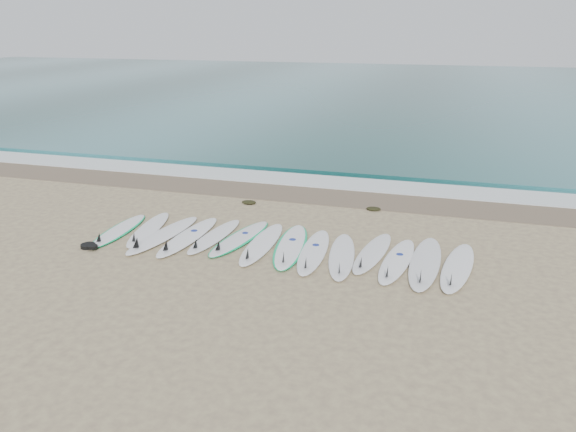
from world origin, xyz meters
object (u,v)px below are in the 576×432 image
(surfboard_7, at_px, (290,246))
(surfboard_13, at_px, (457,267))
(surfboard_0, at_px, (118,230))
(leash_coil, at_px, (89,246))

(surfboard_7, height_order, surfboard_13, surfboard_7)
(surfboard_0, relative_size, leash_coil, 5.14)
(surfboard_0, bearing_deg, leash_coil, -96.21)
(surfboard_13, height_order, leash_coil, surfboard_13)
(surfboard_0, bearing_deg, surfboard_7, -0.20)
(surfboard_0, xyz_separation_m, surfboard_7, (4.17, 0.20, 0.01))
(surfboard_13, relative_size, leash_coil, 5.89)
(surfboard_13, distance_m, leash_coil, 7.82)
(surfboard_7, distance_m, surfboard_13, 3.52)
(surfboard_7, height_order, leash_coil, surfboard_7)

